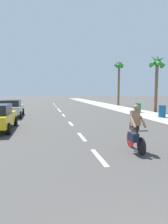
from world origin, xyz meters
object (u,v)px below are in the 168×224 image
(cyclist, at_px, (135,130))
(trash_bin_far, at_px, (138,108))
(parked_car_silver, at_px, (11,108))
(palm_tree_far, at_px, (119,70))
(trash_bin_near, at_px, (162,111))
(palm_tree_mid, at_px, (157,68))

(cyclist, distance_m, trash_bin_far, 13.64)
(cyclist, xyz_separation_m, parked_car_silver, (-6.42, 11.91, 0.01))
(palm_tree_far, bearing_deg, trash_bin_near, -97.95)
(trash_bin_far, bearing_deg, trash_bin_near, -89.03)
(palm_tree_mid, xyz_separation_m, trash_bin_near, (-2.26, -4.56, -4.28))
(parked_car_silver, xyz_separation_m, trash_bin_far, (12.87, 0.11, -0.22))
(cyclist, xyz_separation_m, trash_bin_far, (6.45, 12.02, -0.21))
(cyclist, xyz_separation_m, palm_tree_far, (8.62, 22.90, 5.02))
(palm_tree_far, bearing_deg, cyclist, -110.63)
(trash_bin_near, xyz_separation_m, trash_bin_far, (-0.07, 4.17, -0.04))
(palm_tree_far, xyz_separation_m, trash_bin_far, (-2.17, -10.87, -5.23))
(parked_car_silver, distance_m, palm_tree_mid, 15.75)
(trash_bin_near, bearing_deg, palm_tree_far, 82.05)
(cyclist, xyz_separation_m, trash_bin_near, (6.52, 7.85, -0.17))
(palm_tree_far, bearing_deg, parked_car_silver, -143.86)
(palm_tree_mid, relative_size, trash_bin_far, 6.70)
(palm_tree_mid, height_order, palm_tree_far, palm_tree_far)
(parked_car_silver, xyz_separation_m, trash_bin_near, (12.94, -4.06, -0.18))
(parked_car_silver, height_order, trash_bin_near, parked_car_silver)
(cyclist, height_order, palm_tree_mid, palm_tree_mid)
(parked_car_silver, relative_size, palm_tree_mid, 0.69)
(palm_tree_mid, xyz_separation_m, palm_tree_far, (-0.16, 10.48, 0.92))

